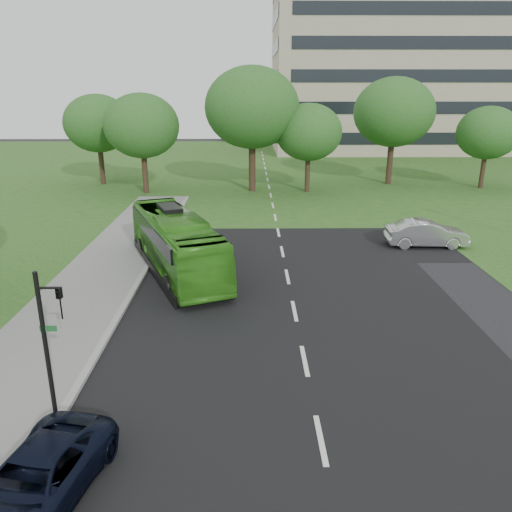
# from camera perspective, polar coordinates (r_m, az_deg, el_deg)

# --- Properties ---
(ground) EXTENTS (160.00, 160.00, 0.00)m
(ground) POSITION_cam_1_polar(r_m,az_deg,el_deg) (18.98, 4.93, -8.83)
(ground) COLOR black
(ground) RESTS_ON ground
(street_surfaces) EXTENTS (120.00, 120.00, 0.15)m
(street_surfaces) POSITION_cam_1_polar(r_m,az_deg,el_deg) (40.50, 1.34, 6.07)
(street_surfaces) COLOR black
(street_surfaces) RESTS_ON ground
(office_building) EXTENTS (40.10, 20.10, 25.00)m
(office_building) POSITION_cam_1_polar(r_m,az_deg,el_deg) (82.35, 17.15, 20.29)
(office_building) COLOR tan
(office_building) RESTS_ON ground
(tree_park_a) EXTENTS (6.42, 6.42, 8.54)m
(tree_park_a) POSITION_cam_1_polar(r_m,az_deg,el_deg) (45.15, -12.92, 14.29)
(tree_park_a) COLOR black
(tree_park_a) RESTS_ON ground
(tree_park_b) EXTENTS (8.21, 8.21, 10.77)m
(tree_park_b) POSITION_cam_1_polar(r_m,az_deg,el_deg) (44.93, -0.46, 16.59)
(tree_park_b) COLOR black
(tree_park_b) RESTS_ON ground
(tree_park_c) EXTENTS (5.79, 5.79, 7.70)m
(tree_park_c) POSITION_cam_1_polar(r_m,az_deg,el_deg) (44.90, 6.05, 13.88)
(tree_park_c) COLOR black
(tree_park_c) RESTS_ON ground
(tree_park_d) EXTENTS (7.52, 7.52, 9.95)m
(tree_park_d) POSITION_cam_1_polar(r_m,az_deg,el_deg) (50.17, 15.49, 15.54)
(tree_park_d) COLOR black
(tree_park_d) RESTS_ON ground
(tree_park_e) EXTENTS (5.55, 5.55, 7.40)m
(tree_park_e) POSITION_cam_1_polar(r_m,az_deg,el_deg) (50.95, 24.99, 12.63)
(tree_park_e) COLOR black
(tree_park_e) RESTS_ON ground
(tree_park_f) EXTENTS (6.30, 6.30, 8.41)m
(tree_park_f) POSITION_cam_1_polar(r_m,az_deg,el_deg) (50.78, -17.64, 14.23)
(tree_park_f) COLOR black
(tree_park_f) RESTS_ON ground
(bus) EXTENTS (6.24, 10.61, 2.91)m
(bus) POSITION_cam_1_polar(r_m,az_deg,el_deg) (25.15, -9.10, 1.51)
(bus) COLOR #3D9921
(bus) RESTS_ON ground
(sedan) EXTENTS (4.69, 1.77, 1.53)m
(sedan) POSITION_cam_1_polar(r_m,az_deg,el_deg) (30.66, 18.88, 2.46)
(sedan) COLOR silver
(sedan) RESTS_ON ground
(suv) EXTENTS (2.89, 4.70, 1.22)m
(suv) POSITION_cam_1_polar(r_m,az_deg,el_deg) (12.80, -23.86, -22.42)
(suv) COLOR black
(suv) RESTS_ON ground
(traffic_light) EXTENTS (0.70, 0.19, 4.37)m
(traffic_light) POSITION_cam_1_polar(r_m,az_deg,el_deg) (14.22, -22.53, -8.49)
(traffic_light) COLOR black
(traffic_light) RESTS_ON ground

